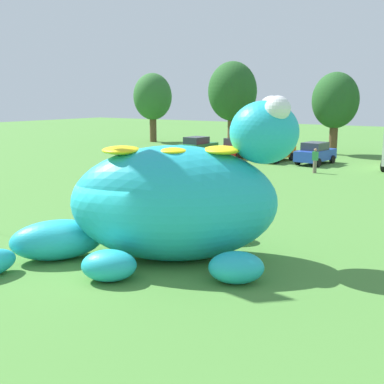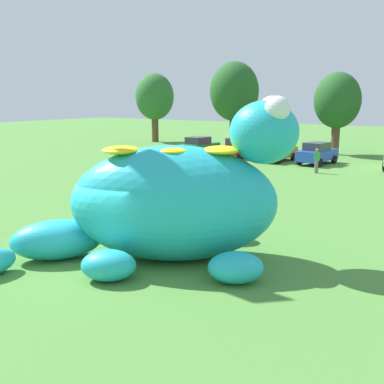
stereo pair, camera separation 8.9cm
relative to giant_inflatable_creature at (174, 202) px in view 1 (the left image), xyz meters
The scene contains 11 objects.
ground_plane 2.88m from the giant_inflatable_creature, 133.04° to the right, with size 160.00×160.00×0.00m, color #4C8438.
giant_inflatable_creature is the anchor object (origin of this frame).
car_green 27.93m from the giant_inflatable_creature, 122.13° to the left, with size 2.13×4.20×1.72m.
car_red 27.08m from the giant_inflatable_creature, 114.59° to the left, with size 2.26×4.26×1.72m.
car_orange 25.49m from the giant_inflatable_creature, 107.47° to the left, with size 2.17×4.22×1.72m.
car_blue 24.88m from the giant_inflatable_creature, 99.97° to the left, with size 2.24×4.24×1.72m.
tree_far_left 42.34m from the giant_inflatable_creature, 129.66° to the left, with size 4.44×4.44×7.88m.
tree_left 34.74m from the giant_inflatable_creature, 116.58° to the left, with size 4.87×4.87×8.65m.
tree_mid_left 32.25m from the giant_inflatable_creature, 99.50° to the left, with size 4.15×4.15×7.37m.
spectator_near_inflatable 20.33m from the giant_inflatable_creature, 97.71° to the left, with size 0.38×0.26×1.71m.
spectator_mid_field 9.98m from the giant_inflatable_creature, 148.84° to the left, with size 0.38×0.26×1.71m.
Camera 1 is at (10.41, -10.53, 5.18)m, focal length 45.36 mm.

